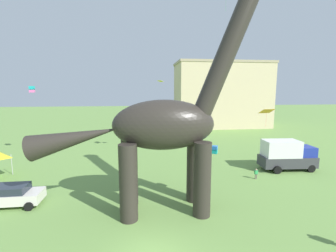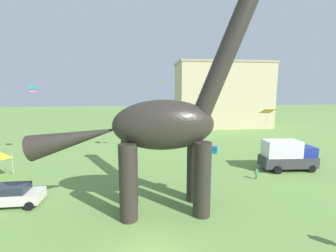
% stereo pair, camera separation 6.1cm
% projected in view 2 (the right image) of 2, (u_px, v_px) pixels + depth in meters
% --- Properties ---
extents(dinosaur_sculpture, '(16.01, 3.39, 16.74)m').
position_uv_depth(dinosaur_sculpture, '(163.00, 125.00, 15.86)').
color(dinosaur_sculpture, '#2D2823').
rests_on(dinosaur_sculpture, ground_plane).
extents(parked_sedan_left, '(4.20, 2.00, 1.55)m').
position_uv_depth(parked_sedan_left, '(12.00, 195.00, 17.18)').
color(parked_sedan_left, silver).
rests_on(parked_sedan_left, ground_plane).
extents(parked_box_truck, '(5.72, 2.44, 3.20)m').
position_uv_depth(parked_box_truck, '(287.00, 155.00, 24.82)').
color(parked_box_truck, '#38383D').
rests_on(parked_box_truck, ground_plane).
extents(person_photographer, '(0.37, 0.17, 1.00)m').
position_uv_depth(person_photographer, '(256.00, 173.00, 22.34)').
color(person_photographer, '#6B6056').
rests_on(person_photographer, ground_plane).
extents(person_strolling_adult, '(0.62, 0.27, 1.67)m').
position_uv_depth(person_strolling_adult, '(208.00, 158.00, 25.98)').
color(person_strolling_adult, '#6B6056').
rests_on(person_strolling_adult, ground_plane).
extents(kite_high_right, '(0.57, 0.57, 0.77)m').
position_uv_depth(kite_high_right, '(33.00, 89.00, 28.97)').
color(kite_high_right, '#19B2B7').
extents(kite_far_right, '(0.53, 0.53, 0.56)m').
position_uv_depth(kite_far_right, '(215.00, 150.00, 17.26)').
color(kite_far_right, '#287AE5').
extents(kite_mid_center, '(0.83, 0.86, 0.16)m').
position_uv_depth(kite_mid_center, '(161.00, 81.00, 29.31)').
color(kite_mid_center, yellow).
extents(kite_far_left, '(1.65, 1.24, 2.01)m').
position_uv_depth(kite_far_left, '(267.00, 111.00, 26.44)').
color(kite_far_left, orange).
extents(background_building_block, '(21.16, 10.19, 14.69)m').
position_uv_depth(background_building_block, '(222.00, 95.00, 54.59)').
color(background_building_block, '#CCB78E').
rests_on(background_building_block, ground_plane).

